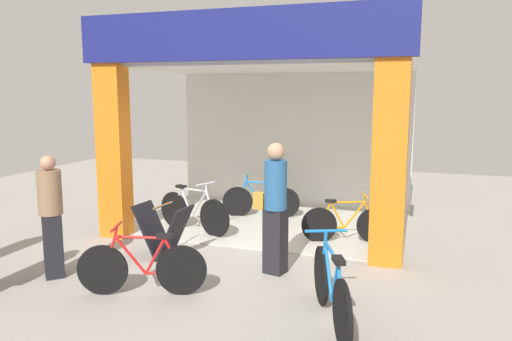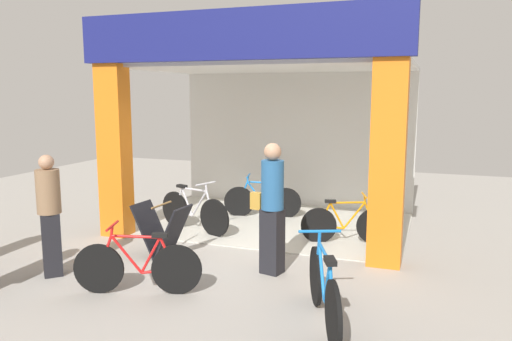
{
  "view_description": "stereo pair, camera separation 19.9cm",
  "coord_description": "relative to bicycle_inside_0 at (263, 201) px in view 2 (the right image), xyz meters",
  "views": [
    {
      "loc": [
        2.76,
        -7.33,
        2.51
      ],
      "look_at": [
        0.0,
        0.84,
        1.15
      ],
      "focal_mm": 35.26,
      "sensor_mm": 36.0,
      "label": 1
    },
    {
      "loc": [
        2.95,
        -7.27,
        2.51
      ],
      "look_at": [
        0.0,
        0.84,
        1.15
      ],
      "focal_mm": 35.26,
      "sensor_mm": 36.0,
      "label": 2
    }
  ],
  "objects": [
    {
      "name": "ground_plane",
      "position": [
        0.3,
        -2.05,
        -0.34
      ],
      "size": [
        18.15,
        18.15,
        0.0
      ],
      "primitive_type": "plane",
      "color": "#9E9991",
      "rests_on": "ground"
    },
    {
      "name": "shop_facade",
      "position": [
        0.3,
        -0.4,
        1.63
      ],
      "size": [
        5.27,
        3.66,
        3.72
      ],
      "color": "beige",
      "rests_on": "ground"
    },
    {
      "name": "bicycle_inside_0",
      "position": [
        0.0,
        0.0,
        0.0
      ],
      "size": [
        1.53,
        0.47,
        0.86
      ],
      "color": "black",
      "rests_on": "ground"
    },
    {
      "name": "bicycle_inside_1",
      "position": [
        1.89,
        -1.18,
        -0.01
      ],
      "size": [
        1.46,
        0.53,
        0.83
      ],
      "color": "black",
      "rests_on": "ground"
    },
    {
      "name": "bicycle_inside_2",
      "position": [
        -0.83,
        -1.41,
        0.03
      ],
      "size": [
        1.61,
        0.64,
        0.93
      ],
      "color": "black",
      "rests_on": "ground"
    },
    {
      "name": "bicycle_parked_0",
      "position": [
        -0.19,
        -4.19,
        0.01
      ],
      "size": [
        1.55,
        0.58,
        0.89
      ],
      "color": "black",
      "rests_on": "ground"
    },
    {
      "name": "bicycle_parked_1",
      "position": [
        2.17,
        -4.23,
        0.04
      ],
      "size": [
        0.71,
        1.65,
        0.97
      ],
      "color": "black",
      "rests_on": "ground"
    },
    {
      "name": "sandwich_board_sign",
      "position": [
        -0.64,
        -2.82,
        0.07
      ],
      "size": [
        0.85,
        0.56,
        0.83
      ],
      "color": "black",
      "rests_on": "ground"
    },
    {
      "name": "pedestrian_1",
      "position": [
        1.15,
        -2.92,
        0.6
      ],
      "size": [
        0.53,
        0.38,
        1.82
      ],
      "color": "black",
      "rests_on": "ground"
    },
    {
      "name": "pedestrian_2",
      "position": [
        -1.67,
        -4.03,
        0.51
      ],
      "size": [
        0.44,
        0.44,
        1.67
      ],
      "color": "black",
      "rests_on": "ground"
    }
  ]
}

